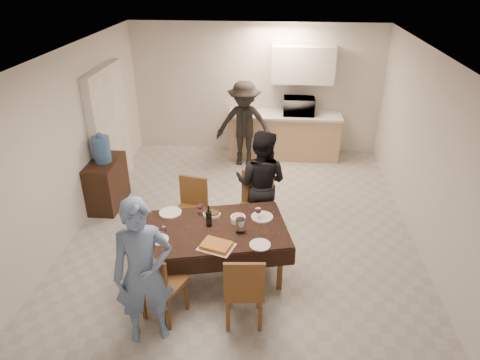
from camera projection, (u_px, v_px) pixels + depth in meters
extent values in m
cube|color=#9D9C98|center=(244.00, 226.00, 6.59)|extent=(5.00, 6.00, 0.02)
cube|color=white|center=(245.00, 53.00, 5.39)|extent=(5.00, 6.00, 0.02)
cube|color=silver|center=(256.00, 89.00, 8.64)|extent=(5.00, 0.02, 2.60)
cube|color=silver|center=(215.00, 300.00, 3.34)|extent=(5.00, 0.02, 2.60)
cube|color=silver|center=(72.00, 142.00, 6.18)|extent=(0.02, 6.00, 2.60)
cube|color=silver|center=(428.00, 154.00, 5.80)|extent=(0.02, 6.00, 2.60)
cube|color=white|center=(110.00, 129.00, 7.35)|extent=(0.15, 1.40, 2.10)
cube|color=tan|center=(284.00, 136.00, 8.71)|extent=(2.20, 0.60, 0.86)
cube|color=beige|center=(285.00, 115.00, 8.50)|extent=(2.24, 0.64, 0.05)
cube|color=silver|center=(303.00, 65.00, 8.15)|extent=(1.20, 0.34, 0.70)
cube|color=black|center=(213.00, 229.00, 5.28)|extent=(2.01, 1.45, 0.04)
cube|color=brown|center=(213.00, 253.00, 5.44)|extent=(0.07, 0.07, 0.67)
cube|color=brown|center=(164.00, 283.00, 4.76)|extent=(0.56, 0.56, 0.05)
cube|color=brown|center=(157.00, 277.00, 4.47)|extent=(0.41, 0.20, 0.46)
cube|color=brown|center=(244.00, 287.00, 4.69)|extent=(0.47, 0.47, 0.05)
cube|color=brown|center=(243.00, 281.00, 4.40)|extent=(0.43, 0.08, 0.46)
cube|color=brown|center=(189.00, 212.00, 6.09)|extent=(0.50, 0.50, 0.05)
cube|color=brown|center=(186.00, 204.00, 5.80)|extent=(0.42, 0.13, 0.45)
cube|color=brown|center=(252.00, 212.00, 6.00)|extent=(0.57, 0.57, 0.06)
cube|color=brown|center=(252.00, 203.00, 5.68)|extent=(0.46, 0.17, 0.50)
cube|color=black|center=(107.00, 183.00, 6.97)|extent=(0.43, 0.86, 0.80)
cylinder|color=#4370B0|center=(102.00, 149.00, 6.69)|extent=(0.27, 0.27, 0.41)
cylinder|color=white|center=(240.00, 226.00, 5.16)|extent=(0.12, 0.12, 0.18)
cube|color=#B87B36|center=(216.00, 245.00, 4.92)|extent=(0.46, 0.40, 0.05)
cylinder|color=white|center=(238.00, 219.00, 5.39)|extent=(0.19, 0.19, 0.07)
cylinder|color=white|center=(212.00, 215.00, 5.51)|extent=(0.21, 0.21, 0.04)
cylinder|color=white|center=(159.00, 239.00, 5.05)|extent=(0.24, 0.24, 0.01)
cylinder|color=white|center=(260.00, 245.00, 4.96)|extent=(0.25, 0.25, 0.01)
cylinder|color=white|center=(170.00, 213.00, 5.58)|extent=(0.29, 0.29, 0.02)
cylinder|color=white|center=(262.00, 217.00, 5.49)|extent=(0.28, 0.28, 0.02)
imported|color=silver|center=(299.00, 106.00, 8.39)|extent=(0.61, 0.41, 0.34)
imported|color=#617DA9|center=(144.00, 273.00, 4.33)|extent=(0.71, 0.57, 1.68)
imported|color=black|center=(261.00, 183.00, 6.11)|extent=(0.91, 0.78, 1.61)
imported|color=black|center=(244.00, 124.00, 8.19)|extent=(1.08, 0.62, 1.67)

